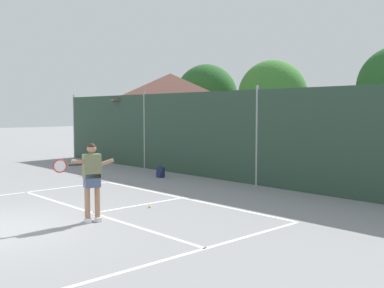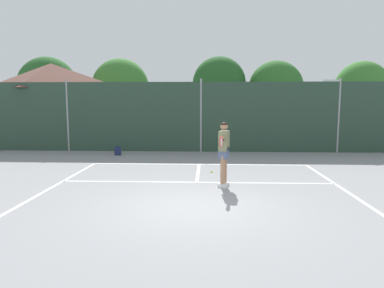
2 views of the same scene
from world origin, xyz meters
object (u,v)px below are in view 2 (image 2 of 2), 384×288
at_px(basketball_hoop, 330,103).
at_px(tennis_ball, 212,172).
at_px(backpack_navy, 118,151).
at_px(tennis_player, 224,148).

relative_size(basketball_hoop, tennis_ball, 53.79).
bearing_deg(basketball_hoop, backpack_navy, -162.29).
height_order(basketball_hoop, tennis_ball, basketball_hoop).
height_order(basketball_hoop, backpack_navy, basketball_hoop).
height_order(tennis_player, backpack_navy, tennis_player).
bearing_deg(tennis_player, tennis_ball, 99.31).
bearing_deg(tennis_ball, basketball_hoop, 48.41).
xyz_separation_m(basketball_hoop, tennis_player, (-6.00, -9.06, -1.20)).
bearing_deg(backpack_navy, basketball_hoop, 17.71).
bearing_deg(backpack_navy, tennis_ball, -41.80).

